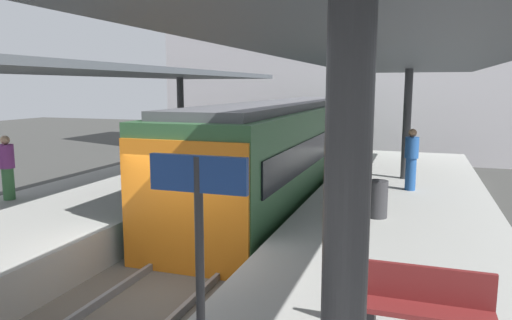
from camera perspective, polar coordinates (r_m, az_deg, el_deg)
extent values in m
plane|color=#383835|center=(9.19, -10.05, -15.66)|extent=(80.00, 80.00, 0.00)
cube|color=#9E9E99|center=(11.26, -27.55, -9.19)|extent=(4.40, 28.00, 1.00)
cube|color=#9E9E99|center=(8.00, 15.44, -15.78)|extent=(4.40, 28.00, 1.00)
cube|color=#59544C|center=(9.15, -10.07, -15.09)|extent=(3.20, 28.00, 0.20)
cube|color=slate|center=(9.43, -14.04, -13.35)|extent=(0.08, 28.00, 0.14)
cube|color=slate|center=(8.78, -5.84, -14.85)|extent=(0.08, 28.00, 0.14)
cube|color=#2D5633|center=(15.76, 3.52, 1.01)|extent=(2.70, 14.44, 2.90)
cube|color=orange|center=(9.12, -8.74, -5.82)|extent=(2.65, 0.08, 2.60)
cube|color=black|center=(16.13, -1.17, 2.45)|extent=(0.04, 13.29, 0.76)
cube|color=black|center=(15.41, 8.46, 2.06)|extent=(0.04, 13.29, 0.76)
cube|color=#515156|center=(15.62, 3.58, 6.65)|extent=(2.16, 13.72, 0.20)
cylinder|color=#333335|center=(17.00, -8.99, 4.54)|extent=(0.24, 0.24, 3.10)
cube|color=#3D4247|center=(11.77, -23.86, 10.01)|extent=(4.18, 21.00, 0.16)
cylinder|color=#333335|center=(2.66, 10.49, -16.54)|extent=(0.24, 0.24, 3.31)
cylinder|color=#333335|center=(15.03, 17.63, 4.08)|extent=(0.24, 0.24, 3.31)
cube|color=#3D4247|center=(8.71, 17.11, 12.39)|extent=(4.18, 21.00, 0.16)
cube|color=maroon|center=(5.58, 19.59, -16.71)|extent=(1.40, 0.40, 0.06)
cube|color=maroon|center=(5.65, 19.70, -13.83)|extent=(1.40, 0.06, 0.40)
cylinder|color=#262628|center=(4.36, -6.72, -14.04)|extent=(0.08, 0.08, 2.20)
cube|color=navy|center=(4.08, -6.96, -1.66)|extent=(0.90, 0.06, 0.32)
cylinder|color=#2D2D30|center=(10.54, 14.34, -4.55)|extent=(0.44, 0.44, 0.80)
cylinder|color=#386B3D|center=(13.30, -27.56, -2.55)|extent=(0.28, 0.28, 0.79)
cylinder|color=#7A337A|center=(13.20, -27.77, 0.39)|extent=(0.36, 0.36, 0.59)
sphere|color=tan|center=(13.15, -27.90, 2.13)|extent=(0.22, 0.22, 0.22)
cylinder|color=navy|center=(13.53, 18.05, -1.61)|extent=(0.28, 0.28, 0.88)
cylinder|color=navy|center=(13.42, 18.20, 1.43)|extent=(0.36, 0.36, 0.57)
sphere|color=#936B4C|center=(13.38, 18.28, 3.10)|extent=(0.22, 0.22, 0.22)
cube|color=#B7B2B7|center=(27.74, 9.33, 12.25)|extent=(18.00, 6.00, 11.00)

